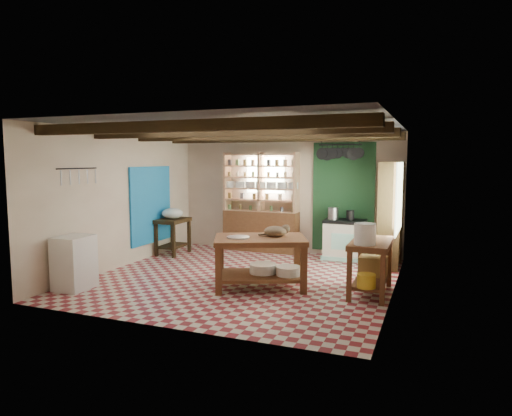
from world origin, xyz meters
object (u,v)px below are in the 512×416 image
at_px(white_cabinet, 74,263).
at_px(right_counter, 371,267).
at_px(cat, 275,231).
at_px(work_table, 260,262).
at_px(stove, 345,240).
at_px(prep_table, 173,236).

xyz_separation_m(white_cabinet, right_counter, (4.40, 1.45, -0.01)).
xyz_separation_m(white_cabinet, cat, (2.91, 1.33, 0.47)).
xyz_separation_m(work_table, white_cabinet, (-2.70, -1.18, 0.02)).
xyz_separation_m(stove, cat, (-0.67, -2.41, 0.49)).
distance_m(work_table, white_cabinet, 2.94).
relative_size(prep_table, white_cabinet, 0.91).
xyz_separation_m(stove, white_cabinet, (-3.58, -3.74, 0.02)).
xyz_separation_m(prep_table, cat, (2.89, -1.56, 0.51)).
height_order(work_table, cat, cat).
xyz_separation_m(prep_table, right_counter, (4.38, -1.44, 0.02)).
bearing_deg(right_counter, prep_table, 161.70).
bearing_deg(stove, work_table, -111.03).
height_order(stove, cat, cat).
relative_size(prep_table, cat, 2.06).
distance_m(stove, prep_table, 3.66).
relative_size(stove, white_cabinet, 0.99).
distance_m(stove, cat, 2.55).
distance_m(white_cabinet, right_counter, 4.63).
xyz_separation_m(stove, right_counter, (0.82, -2.29, 0.00)).
distance_m(prep_table, white_cabinet, 2.89).
bearing_deg(white_cabinet, stove, 43.96).
bearing_deg(cat, right_counter, -28.99).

